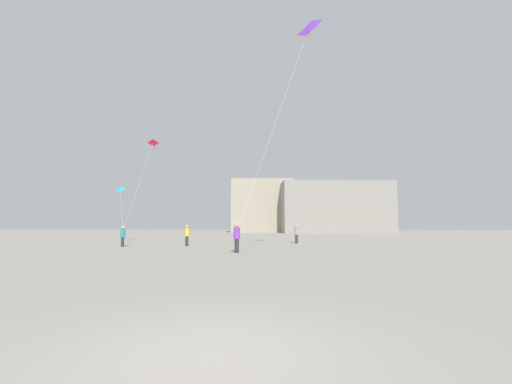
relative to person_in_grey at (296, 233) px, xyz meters
The scene contains 10 objects.
ground_plane 28.80m from the person_in_grey, 96.76° to the right, with size 300.00×300.00×0.00m, color #9E9689.
person_in_grey is the anchor object (origin of this frame).
person_in_yellow 10.48m from the person_in_grey, 154.74° to the right, with size 0.38×0.38×1.75m.
person_in_purple 12.57m from the person_in_grey, 111.60° to the right, with size 0.40×0.40×1.84m.
person_in_teal 15.48m from the person_in_grey, 157.64° to the right, with size 0.36×0.36×1.65m.
kite_violet_delta 17.82m from the person_in_grey, 90.29° to the right, with size 5.37×1.56×13.69m.
kite_cyan_delta 20.02m from the person_in_grey, 167.71° to the left, with size 5.48×10.78×4.69m.
kite_crimson_delta 21.63m from the person_in_grey, 154.40° to the left, with size 3.38×15.17×11.10m.
building_left_hall 61.19m from the person_in_grey, 94.13° to the left, with size 16.47×14.72×13.80m.
building_centre_hall 56.15m from the person_in_grey, 75.91° to the left, with size 27.53×16.69×12.35m.
Camera 1 is at (0.76, -4.59, 1.64)m, focal length 24.16 mm.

